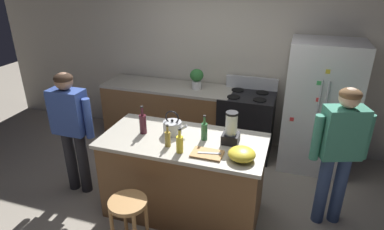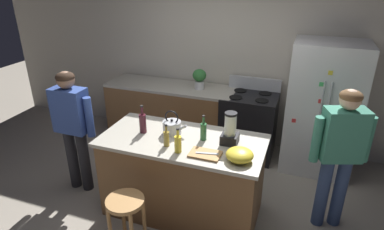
{
  "view_description": "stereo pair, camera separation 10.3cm",
  "coord_description": "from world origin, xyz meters",
  "px_view_note": "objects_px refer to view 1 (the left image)",
  "views": [
    {
      "loc": [
        1.04,
        -2.86,
        2.57
      ],
      "look_at": [
        0.0,
        0.3,
        1.08
      ],
      "focal_mm": 30.76,
      "sensor_mm": 36.0,
      "label": 1
    },
    {
      "loc": [
        1.13,
        -2.83,
        2.57
      ],
      "look_at": [
        0.0,
        0.3,
        1.08
      ],
      "focal_mm": 30.76,
      "sensor_mm": 36.0,
      "label": 2
    }
  ],
  "objects_px": {
    "bottle_wine": "(143,123)",
    "bottle_soda": "(180,144)",
    "stove_range": "(246,124)",
    "kitchen_island": "(184,176)",
    "bottle_olive_oil": "(204,131)",
    "blender_appliance": "(231,130)",
    "tea_kettle": "(172,127)",
    "bottle_vinegar": "(168,138)",
    "cutting_board": "(207,154)",
    "bar_stool": "(129,213)",
    "potted_plant": "(197,78)",
    "chef_knife": "(209,153)",
    "person_by_island_left": "(71,123)",
    "person_by_sink_right": "(340,146)",
    "mixing_bowl": "(242,154)",
    "refrigerator": "(319,107)"
  },
  "relations": [
    {
      "from": "potted_plant",
      "to": "chef_knife",
      "type": "bearing_deg",
      "value": -69.01
    },
    {
      "from": "bottle_wine",
      "to": "mixing_bowl",
      "type": "relative_size",
      "value": 1.22
    },
    {
      "from": "bottle_vinegar",
      "to": "bottle_olive_oil",
      "type": "xyz_separation_m",
      "value": [
        0.31,
        0.25,
        0.02
      ]
    },
    {
      "from": "mixing_bowl",
      "to": "kitchen_island",
      "type": "bearing_deg",
      "value": 162.33
    },
    {
      "from": "bottle_wine",
      "to": "bottle_soda",
      "type": "xyz_separation_m",
      "value": [
        0.52,
        -0.26,
        -0.02
      ]
    },
    {
      "from": "stove_range",
      "to": "bar_stool",
      "type": "bearing_deg",
      "value": -107.44
    },
    {
      "from": "bar_stool",
      "to": "potted_plant",
      "type": "distance_m",
      "value": 2.38
    },
    {
      "from": "bottle_vinegar",
      "to": "chef_knife",
      "type": "relative_size",
      "value": 1.07
    },
    {
      "from": "person_by_island_left",
      "to": "person_by_sink_right",
      "type": "relative_size",
      "value": 0.99
    },
    {
      "from": "tea_kettle",
      "to": "bottle_olive_oil",
      "type": "bearing_deg",
      "value": -3.61
    },
    {
      "from": "potted_plant",
      "to": "cutting_board",
      "type": "xyz_separation_m",
      "value": [
        0.66,
        -1.78,
        -0.16
      ]
    },
    {
      "from": "stove_range",
      "to": "bottle_wine",
      "type": "relative_size",
      "value": 3.52
    },
    {
      "from": "bar_stool",
      "to": "bottle_vinegar",
      "type": "distance_m",
      "value": 0.79
    },
    {
      "from": "kitchen_island",
      "to": "tea_kettle",
      "type": "distance_m",
      "value": 0.57
    },
    {
      "from": "stove_range",
      "to": "cutting_board",
      "type": "height_order",
      "value": "stove_range"
    },
    {
      "from": "potted_plant",
      "to": "bottle_soda",
      "type": "xyz_separation_m",
      "value": [
        0.4,
        -1.81,
        -0.08
      ]
    },
    {
      "from": "person_by_island_left",
      "to": "person_by_sink_right",
      "type": "xyz_separation_m",
      "value": [
        2.93,
        0.36,
        0.02
      ]
    },
    {
      "from": "refrigerator",
      "to": "mixing_bowl",
      "type": "bearing_deg",
      "value": -113.35
    },
    {
      "from": "potted_plant",
      "to": "bottle_olive_oil",
      "type": "distance_m",
      "value": 1.59
    },
    {
      "from": "bottle_soda",
      "to": "bottle_olive_oil",
      "type": "height_order",
      "value": "bottle_olive_oil"
    },
    {
      "from": "blender_appliance",
      "to": "bottle_wine",
      "type": "height_order",
      "value": "blender_appliance"
    },
    {
      "from": "mixing_bowl",
      "to": "cutting_board",
      "type": "xyz_separation_m",
      "value": [
        -0.33,
        -0.02,
        -0.05
      ]
    },
    {
      "from": "chef_knife",
      "to": "mixing_bowl",
      "type": "bearing_deg",
      "value": -8.54
    },
    {
      "from": "bottle_olive_oil",
      "to": "mixing_bowl",
      "type": "relative_size",
      "value": 1.06
    },
    {
      "from": "bottle_wine",
      "to": "tea_kettle",
      "type": "height_order",
      "value": "bottle_wine"
    },
    {
      "from": "potted_plant",
      "to": "blender_appliance",
      "type": "bearing_deg",
      "value": -60.68
    },
    {
      "from": "mixing_bowl",
      "to": "bottle_vinegar",
      "type": "bearing_deg",
      "value": 178.19
    },
    {
      "from": "person_by_sink_right",
      "to": "bottle_olive_oil",
      "type": "height_order",
      "value": "person_by_sink_right"
    },
    {
      "from": "stove_range",
      "to": "chef_knife",
      "type": "relative_size",
      "value": 5.05
    },
    {
      "from": "refrigerator",
      "to": "stove_range",
      "type": "xyz_separation_m",
      "value": [
        -0.95,
        0.02,
        -0.4
      ]
    },
    {
      "from": "bottle_olive_oil",
      "to": "cutting_board",
      "type": "bearing_deg",
      "value": -68.62
    },
    {
      "from": "mixing_bowl",
      "to": "bottle_olive_oil",
      "type": "bearing_deg",
      "value": 148.47
    },
    {
      "from": "person_by_sink_right",
      "to": "bottle_wine",
      "type": "bearing_deg",
      "value": -170.58
    },
    {
      "from": "blender_appliance",
      "to": "bottle_wine",
      "type": "distance_m",
      "value": 0.95
    },
    {
      "from": "kitchen_island",
      "to": "bottle_olive_oil",
      "type": "xyz_separation_m",
      "value": [
        0.21,
        0.06,
        0.56
      ]
    },
    {
      "from": "potted_plant",
      "to": "bottle_olive_oil",
      "type": "height_order",
      "value": "potted_plant"
    },
    {
      "from": "potted_plant",
      "to": "blender_appliance",
      "type": "relative_size",
      "value": 0.88
    },
    {
      "from": "bar_stool",
      "to": "tea_kettle",
      "type": "relative_size",
      "value": 2.28
    },
    {
      "from": "bottle_wine",
      "to": "bottle_vinegar",
      "type": "bearing_deg",
      "value": -27.62
    },
    {
      "from": "tea_kettle",
      "to": "person_by_island_left",
      "type": "bearing_deg",
      "value": -174.82
    },
    {
      "from": "bar_stool",
      "to": "cutting_board",
      "type": "xyz_separation_m",
      "value": [
        0.6,
        0.52,
        0.45
      ]
    },
    {
      "from": "bar_stool",
      "to": "bottle_vinegar",
      "type": "height_order",
      "value": "bottle_vinegar"
    },
    {
      "from": "blender_appliance",
      "to": "potted_plant",
      "type": "bearing_deg",
      "value": 119.32
    },
    {
      "from": "bar_stool",
      "to": "mixing_bowl",
      "type": "relative_size",
      "value": 2.42
    },
    {
      "from": "refrigerator",
      "to": "person_by_island_left",
      "type": "bearing_deg",
      "value": -151.18
    },
    {
      "from": "potted_plant",
      "to": "bottle_wine",
      "type": "height_order",
      "value": "bottle_wine"
    },
    {
      "from": "potted_plant",
      "to": "bottle_wine",
      "type": "bearing_deg",
      "value": -94.45
    },
    {
      "from": "tea_kettle",
      "to": "potted_plant",
      "type": "bearing_deg",
      "value": 97.23
    },
    {
      "from": "person_by_island_left",
      "to": "person_by_sink_right",
      "type": "distance_m",
      "value": 2.95
    },
    {
      "from": "kitchen_island",
      "to": "bottle_vinegar",
      "type": "bearing_deg",
      "value": -117.8
    }
  ]
}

